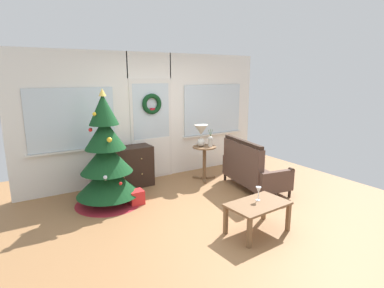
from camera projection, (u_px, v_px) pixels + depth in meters
The scene contains 11 objects.
ground_plane at pixel (208, 213), 4.91m from camera, with size 6.76×6.76×0.00m, color #996B42.
back_wall_with_door at pixel (150, 117), 6.36m from camera, with size 5.20×0.19×2.55m.
christmas_tree at pixel (107, 163), 5.13m from camera, with size 1.10×1.10×1.91m.
dresser_cabinet at pixel (129, 167), 5.99m from camera, with size 0.90×0.45×0.78m.
settee_sofa at pixel (251, 170), 5.87m from camera, with size 0.89×1.46×0.96m.
side_table at pixel (204, 156), 6.35m from camera, with size 0.50×0.48×0.71m.
table_lamp at pixel (201, 133), 6.25m from camera, with size 0.28×0.28×0.44m.
flower_vase at pixel (210, 141), 6.29m from camera, with size 0.11×0.10×0.35m.
coffee_table at pixel (258, 208), 4.24m from camera, with size 0.87×0.58×0.42m.
wine_glass at pixel (258, 191), 4.30m from camera, with size 0.08×0.08×0.20m.
gift_box at pixel (136, 197), 5.23m from camera, with size 0.24×0.21×0.24m, color red.
Camera 1 is at (-2.60, -3.75, 2.12)m, focal length 29.31 mm.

